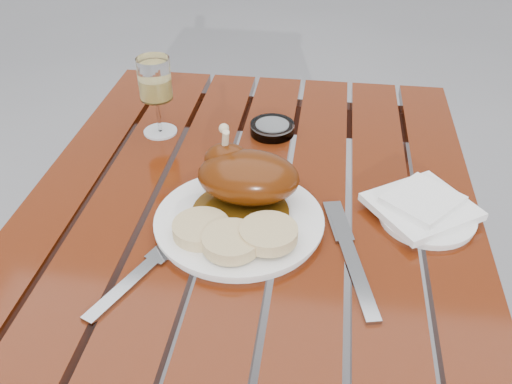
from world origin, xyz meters
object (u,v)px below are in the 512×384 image
(table, at_px, (246,369))
(wine_glass, at_px, (157,97))
(ashtray, at_px, (272,128))
(side_plate, at_px, (427,217))
(dinner_plate, at_px, (239,222))

(table, bearing_deg, wine_glass, 127.54)
(ashtray, bearing_deg, side_plate, -41.29)
(table, relative_size, dinner_plate, 4.24)
(dinner_plate, relative_size, ashtray, 3.03)
(wine_glass, distance_m, ashtray, 0.25)
(wine_glass, bearing_deg, table, -52.46)
(wine_glass, xyz_separation_m, ashtray, (0.24, 0.03, -0.07))
(table, xyz_separation_m, ashtray, (0.01, 0.32, 0.39))
(dinner_plate, xyz_separation_m, side_plate, (0.31, 0.06, -0.00))
(side_plate, relative_size, ashtray, 1.76)
(wine_glass, xyz_separation_m, side_plate, (0.53, -0.23, -0.08))
(side_plate, bearing_deg, ashtray, 138.71)
(table, height_order, side_plate, side_plate)
(table, distance_m, ashtray, 0.50)
(dinner_plate, xyz_separation_m, wine_glass, (-0.22, 0.29, 0.07))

